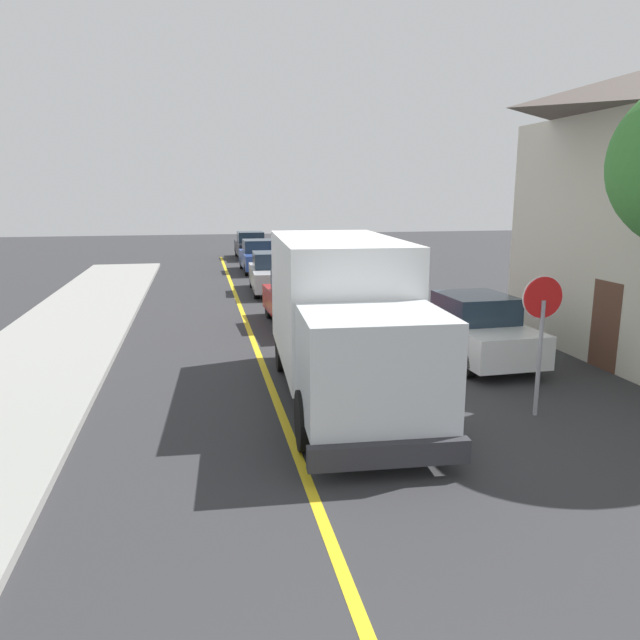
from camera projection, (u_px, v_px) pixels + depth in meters
The scene contains 8 objects.
centre_line_yellow at pixel (277, 403), 12.00m from camera, with size 0.16×56.00×0.01m, color gold.
box_truck at pixel (342, 312), 12.11m from camera, with size 2.79×7.30×3.20m.
parked_car_near at pixel (301, 301), 18.84m from camera, with size 2.00×4.48×1.67m.
parked_car_mid at pixel (273, 273), 25.14m from camera, with size 1.95×4.46×1.67m.
parked_car_far at pixel (259, 257), 31.69m from camera, with size 1.84×4.42×1.67m.
parked_car_furthest at pixel (251, 246), 38.13m from camera, with size 1.84×4.41×1.67m.
parked_van_across at pixel (472, 328), 15.00m from camera, with size 1.95×4.46×1.67m.
stop_sign at pixel (542, 319), 11.00m from camera, with size 0.80×0.10×2.65m.
Camera 1 is at (-1.42, -1.33, 4.13)m, focal length 33.71 mm.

